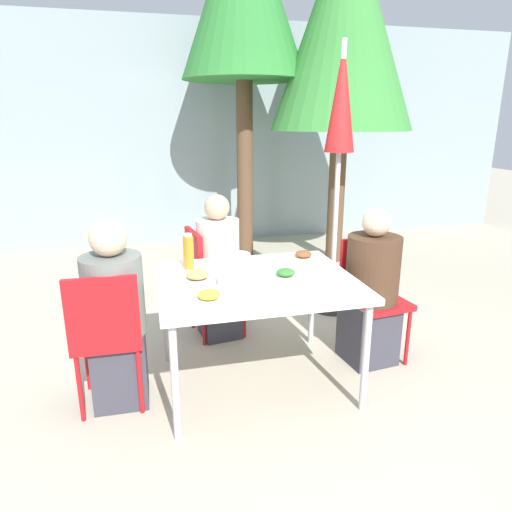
{
  "coord_description": "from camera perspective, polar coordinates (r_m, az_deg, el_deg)",
  "views": [
    {
      "loc": [
        -0.66,
        -2.65,
        1.71
      ],
      "look_at": [
        0.0,
        0.0,
        0.89
      ],
      "focal_mm": 32.0,
      "sensor_mm": 36.0,
      "label": 1
    }
  ],
  "objects": [
    {
      "name": "chair_right",
      "position": [
        3.45,
        14.12,
        -3.95
      ],
      "size": [
        0.44,
        0.44,
        0.89
      ],
      "rotation": [
        0.0,
        0.0,
        -3.02
      ],
      "color": "red",
      "rests_on": "ground"
    },
    {
      "name": "tree_behind_left",
      "position": [
        5.72,
        11.06,
        26.64
      ],
      "size": [
        1.63,
        1.63,
        3.91
      ],
      "color": "brown",
      "rests_on": "ground"
    },
    {
      "name": "person_right",
      "position": [
        3.36,
        14.19,
        -4.49
      ],
      "size": [
        0.37,
        0.37,
        1.14
      ],
      "rotation": [
        0.0,
        0.0,
        -3.02
      ],
      "color": "#383842",
      "rests_on": "ground"
    },
    {
      "name": "chair_far",
      "position": [
        3.67,
        -6.11,
        -2.25
      ],
      "size": [
        0.46,
        0.46,
        0.89
      ],
      "rotation": [
        0.0,
        0.0,
        -1.42
      ],
      "color": "red",
      "rests_on": "ground"
    },
    {
      "name": "dining_table",
      "position": [
        2.91,
        -0.0,
        -3.89
      ],
      "size": [
        1.24,
        1.02,
        0.74
      ],
      "color": "white",
      "rests_on": "ground"
    },
    {
      "name": "closed_umbrella",
      "position": [
        4.04,
        10.48,
        15.76
      ],
      "size": [
        0.36,
        0.36,
        2.34
      ],
      "color": "#333333",
      "rests_on": "ground"
    },
    {
      "name": "bottle",
      "position": [
        3.09,
        -8.42,
        0.51
      ],
      "size": [
        0.07,
        0.07,
        0.24
      ],
      "color": "#B7751E",
      "rests_on": "dining_table"
    },
    {
      "name": "building_facade",
      "position": [
        6.65,
        -8.54,
        14.67
      ],
      "size": [
        10.0,
        0.2,
        3.0
      ],
      "color": "#89999E",
      "rests_on": "ground"
    },
    {
      "name": "plate_0",
      "position": [
        2.87,
        -7.3,
        -2.61
      ],
      "size": [
        0.26,
        0.26,
        0.07
      ],
      "color": "white",
      "rests_on": "dining_table"
    },
    {
      "name": "salad_bowl",
      "position": [
        3.24,
        -2.33,
        -0.2
      ],
      "size": [
        0.18,
        0.18,
        0.06
      ],
      "color": "white",
      "rests_on": "dining_table"
    },
    {
      "name": "plate_1",
      "position": [
        3.31,
        5.95,
        -0.01
      ],
      "size": [
        0.22,
        0.22,
        0.06
      ],
      "color": "white",
      "rests_on": "dining_table"
    },
    {
      "name": "drinking_cup",
      "position": [
        2.76,
        -3.98,
        -2.76
      ],
      "size": [
        0.08,
        0.08,
        0.1
      ],
      "color": "silver",
      "rests_on": "dining_table"
    },
    {
      "name": "plate_2",
      "position": [
        2.91,
        3.73,
        -2.33
      ],
      "size": [
        0.21,
        0.21,
        0.06
      ],
      "color": "white",
      "rests_on": "dining_table"
    },
    {
      "name": "person_left",
      "position": [
        2.91,
        -17.11,
        -7.67
      ],
      "size": [
        0.36,
        0.36,
        1.17
      ],
      "rotation": [
        0.0,
        0.0,
        -0.01
      ],
      "color": "#383842",
      "rests_on": "ground"
    },
    {
      "name": "chair_left",
      "position": [
        2.85,
        -18.18,
        -8.79
      ],
      "size": [
        0.41,
        0.41,
        0.89
      ],
      "rotation": [
        0.0,
        0.0,
        -0.01
      ],
      "color": "red",
      "rests_on": "ground"
    },
    {
      "name": "person_far",
      "position": [
        3.64,
        -4.7,
        -1.97
      ],
      "size": [
        0.34,
        0.34,
        1.17
      ],
      "rotation": [
        0.0,
        0.0,
        -1.42
      ],
      "color": "#383842",
      "rests_on": "ground"
    },
    {
      "name": "plate_3",
      "position": [
        2.55,
        -5.89,
        -5.13
      ],
      "size": [
        0.23,
        0.23,
        0.06
      ],
      "color": "white",
      "rests_on": "dining_table"
    },
    {
      "name": "ground_plane",
      "position": [
        3.22,
        -0.0,
        -15.44
      ],
      "size": [
        24.0,
        24.0,
        0.0
      ],
      "primitive_type": "plane",
      "color": "#B2A893"
    }
  ]
}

